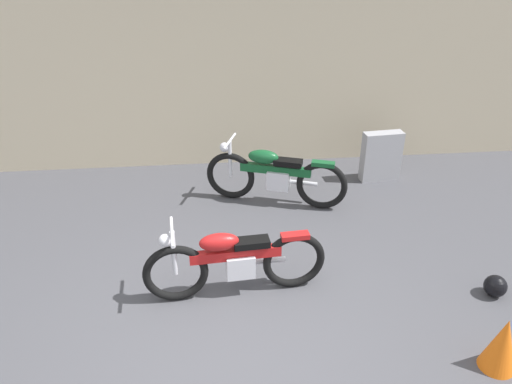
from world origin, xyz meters
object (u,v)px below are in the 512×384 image
at_px(stone_marker, 381,156).
at_px(helmet, 495,286).
at_px(traffic_cone, 502,344).
at_px(motorcycle_red, 234,261).
at_px(motorcycle_green, 274,175).

height_order(stone_marker, helmet, stone_marker).
relative_size(stone_marker, helmet, 3.24).
distance_m(stone_marker, traffic_cone, 3.80).
relative_size(helmet, motorcycle_red, 0.12).
relative_size(helmet, motorcycle_green, 0.12).
distance_m(helmet, motorcycle_green, 3.11).
distance_m(stone_marker, motorcycle_red, 3.51).
bearing_deg(stone_marker, traffic_cone, -91.91).
xyz_separation_m(helmet, traffic_cone, (-0.49, -0.95, 0.15)).
xyz_separation_m(stone_marker, helmet, (0.36, -2.85, -0.27)).
height_order(stone_marker, motorcycle_red, motorcycle_red).
height_order(stone_marker, motorcycle_green, motorcycle_green).
xyz_separation_m(stone_marker, traffic_cone, (-0.13, -3.80, -0.12)).
bearing_deg(helmet, motorcycle_red, 173.49).
xyz_separation_m(motorcycle_red, motorcycle_green, (0.68, 1.95, 0.02)).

